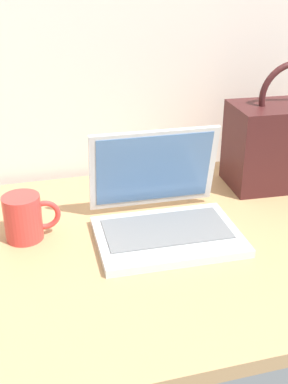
# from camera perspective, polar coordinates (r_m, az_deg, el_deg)

# --- Properties ---
(desk) EXTENTS (1.60, 0.76, 0.03)m
(desk) POSITION_cam_1_polar(r_m,az_deg,el_deg) (1.06, -2.73, -6.90)
(desk) COLOR tan
(desk) RESTS_ON ground
(laptop) EXTENTS (0.32, 0.27, 0.21)m
(laptop) POSITION_cam_1_polar(r_m,az_deg,el_deg) (1.08, 2.21, -2.34)
(laptop) COLOR silver
(laptop) RESTS_ON desk
(coffee_mug) EXTENTS (0.12, 0.08, 0.10)m
(coffee_mug) POSITION_cam_1_polar(r_m,az_deg,el_deg) (1.08, -13.85, -2.86)
(coffee_mug) COLOR red
(coffee_mug) RESTS_ON desk
(handbag) EXTENTS (0.31, 0.18, 0.33)m
(handbag) POSITION_cam_1_polar(r_m,az_deg,el_deg) (1.34, 16.34, 5.61)
(handbag) COLOR #3F1919
(handbag) RESTS_ON desk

